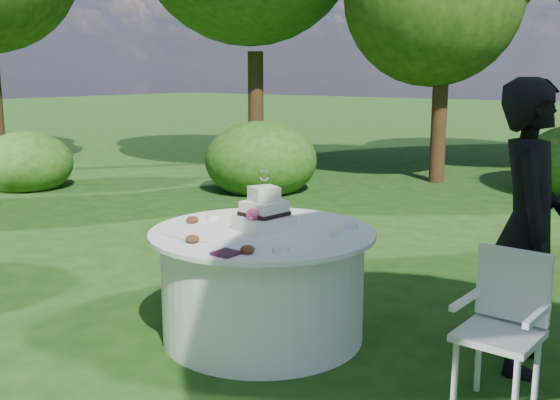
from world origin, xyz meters
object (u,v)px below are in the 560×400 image
object	(u,v)px
guest	(528,227)
cake	(264,214)
table	(263,283)
napkins	(226,253)
chair	(504,318)

from	to	relation	value
guest	cake	world-z (taller)	guest
table	cake	size ratio (longest dim) A/B	3.64
guest	napkins	bearing A→B (deg)	113.16
guest	chair	xyz separation A→B (m)	(0.07, -0.59, -0.39)
table	cake	distance (m)	0.50
napkins	cake	distance (m)	0.66
guest	table	bearing A→B (deg)	92.84
table	napkins	bearing A→B (deg)	-71.58
napkins	table	xyz separation A→B (m)	(-0.20, 0.61, -0.39)
napkins	table	size ratio (longest dim) A/B	0.09
napkins	cake	bearing A→B (deg)	107.67
chair	cake	bearing A→B (deg)	-179.89
napkins	chair	size ratio (longest dim) A/B	0.16
chair	napkins	bearing A→B (deg)	-157.06
guest	cake	xyz separation A→B (m)	(-1.59, -0.60, -0.02)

